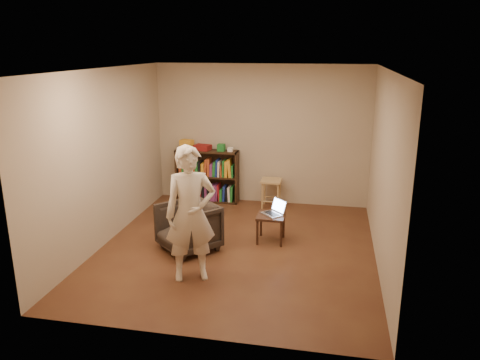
% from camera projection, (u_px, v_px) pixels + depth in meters
% --- Properties ---
extents(floor, '(4.50, 4.50, 0.00)m').
position_uv_depth(floor, '(237.00, 248.00, 6.96)').
color(floor, '#4B2518').
rests_on(floor, ground).
extents(ceiling, '(4.50, 4.50, 0.00)m').
position_uv_depth(ceiling, '(237.00, 69.00, 6.24)').
color(ceiling, white).
rests_on(ceiling, wall_back).
extents(wall_back, '(4.00, 0.00, 4.00)m').
position_uv_depth(wall_back, '(261.00, 135.00, 8.72)').
color(wall_back, '#BCAC8E').
rests_on(wall_back, floor).
extents(wall_left, '(0.00, 4.50, 4.50)m').
position_uv_depth(wall_left, '(106.00, 157.00, 6.97)').
color(wall_left, '#BCAC8E').
rests_on(wall_left, floor).
extents(wall_right, '(0.00, 4.50, 4.50)m').
position_uv_depth(wall_right, '(384.00, 171.00, 6.22)').
color(wall_right, '#BCAC8E').
rests_on(wall_right, floor).
extents(bookshelf, '(1.20, 0.30, 1.00)m').
position_uv_depth(bookshelf, '(208.00, 179.00, 9.00)').
color(bookshelf, black).
rests_on(bookshelf, floor).
extents(box_yellow, '(0.26, 0.21, 0.19)m').
position_uv_depth(box_yellow, '(187.00, 145.00, 8.88)').
color(box_yellow, gold).
rests_on(box_yellow, bookshelf).
extents(red_cloth, '(0.33, 0.27, 0.10)m').
position_uv_depth(red_cloth, '(203.00, 147.00, 8.86)').
color(red_cloth, maroon).
rests_on(red_cloth, bookshelf).
extents(box_green, '(0.14, 0.14, 0.13)m').
position_uv_depth(box_green, '(221.00, 148.00, 8.77)').
color(box_green, '#1F772D').
rests_on(box_green, bookshelf).
extents(box_white, '(0.09, 0.09, 0.07)m').
position_uv_depth(box_white, '(230.00, 150.00, 8.74)').
color(box_white, white).
rests_on(box_white, bookshelf).
extents(stool, '(0.37, 0.37, 0.53)m').
position_uv_depth(stool, '(271.00, 185.00, 8.64)').
color(stool, tan).
rests_on(stool, floor).
extents(armchair, '(1.07, 1.07, 0.70)m').
position_uv_depth(armchair, '(188.00, 227.00, 6.84)').
color(armchair, '#312720').
rests_on(armchair, floor).
extents(side_table, '(0.41, 0.41, 0.42)m').
position_uv_depth(side_table, '(271.00, 220.00, 7.13)').
color(side_table, black).
rests_on(side_table, floor).
extents(laptop, '(0.42, 0.42, 0.23)m').
position_uv_depth(laptop, '(275.00, 210.00, 7.15)').
color(laptop, silver).
rests_on(laptop, side_table).
extents(person, '(0.75, 0.63, 1.75)m').
position_uv_depth(person, '(191.00, 214.00, 5.85)').
color(person, beige).
rests_on(person, floor).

